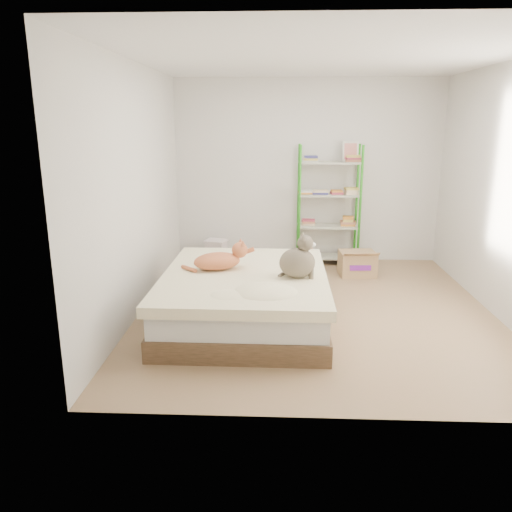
# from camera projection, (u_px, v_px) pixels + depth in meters

# --- Properties ---
(room) EXTENTS (3.81, 4.21, 2.61)m
(room) POSITION_uv_depth(u_px,v_px,m) (319.00, 191.00, 5.16)
(room) COLOR #977456
(room) RESTS_ON ground
(bed) EXTENTS (1.66, 2.06, 0.52)m
(bed) POSITION_uv_depth(u_px,v_px,m) (245.00, 297.00, 5.10)
(bed) COLOR brown
(bed) RESTS_ON ground
(orange_cat) EXTENTS (0.64, 0.47, 0.23)m
(orange_cat) POSITION_uv_depth(u_px,v_px,m) (217.00, 259.00, 5.11)
(orange_cat) COLOR #C46A44
(orange_cat) RESTS_ON bed
(grey_cat) EXTENTS (0.39, 0.33, 0.43)m
(grey_cat) POSITION_uv_depth(u_px,v_px,m) (297.00, 256.00, 4.83)
(grey_cat) COLOR #635E53
(grey_cat) RESTS_ON bed
(shelf_unit) EXTENTS (0.88, 0.36, 1.74)m
(shelf_unit) POSITION_uv_depth(u_px,v_px,m) (329.00, 206.00, 7.08)
(shelf_unit) COLOR #2B951F
(shelf_unit) RESTS_ON ground
(cardboard_box) EXTENTS (0.49, 0.47, 0.38)m
(cardboard_box) POSITION_uv_depth(u_px,v_px,m) (357.00, 263.00, 6.67)
(cardboard_box) COLOR tan
(cardboard_box) RESTS_ON ground
(white_bin) EXTENTS (0.35, 0.33, 0.34)m
(white_bin) POSITION_uv_depth(u_px,v_px,m) (216.00, 251.00, 7.29)
(white_bin) COLOR silver
(white_bin) RESTS_ON ground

